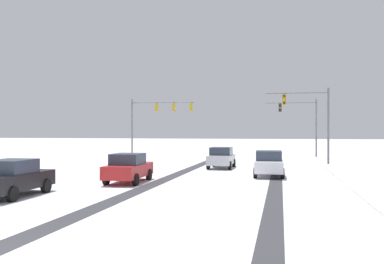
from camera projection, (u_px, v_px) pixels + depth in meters
wheel_track_left_lane at (164, 180)px, 24.00m from camera, size 0.90×32.91×0.01m
wheel_track_right_lane at (276, 183)px, 22.64m from camera, size 0.72×32.91×0.01m
traffic_signal_far_left at (157, 114)px, 46.16m from camera, size 7.20×0.83×6.50m
traffic_signal_near_right at (311, 113)px, 34.66m from camera, size 5.26×0.46×6.50m
traffic_signal_far_right at (302, 118)px, 46.42m from camera, size 5.77×0.46×6.50m
car_silver_lead at (221, 158)px, 31.84m from camera, size 1.86×4.11×1.62m
car_white_second at (269, 163)px, 26.02m from camera, size 1.91×4.14×1.62m
car_red_third at (128, 168)px, 22.84m from camera, size 1.95×4.16×1.62m
car_black_fourth at (13, 178)px, 17.89m from camera, size 1.93×4.15×1.62m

